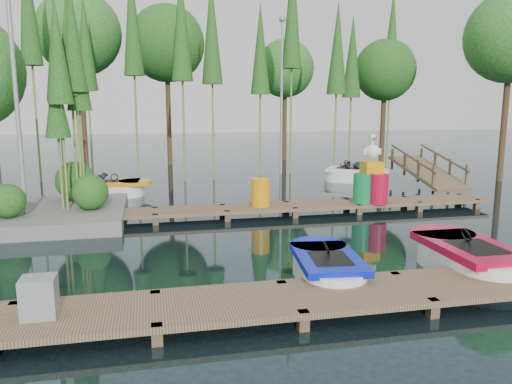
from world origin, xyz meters
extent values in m
plane|color=#1A2C31|center=(0.00, 0.00, 0.00)|extent=(90.00, 90.00, 0.00)
cube|color=brown|center=(0.00, -4.50, 0.25)|extent=(18.00, 1.50, 0.10)
cube|color=brown|center=(-4.30, -3.87, 0.05)|extent=(0.16, 0.16, 0.50)
cube|color=brown|center=(-2.15, -5.13, 0.05)|extent=(0.16, 0.16, 0.50)
cube|color=brown|center=(-2.15, -3.87, 0.05)|extent=(0.16, 0.16, 0.50)
cube|color=brown|center=(0.00, -5.13, 0.05)|extent=(0.16, 0.16, 0.50)
cube|color=brown|center=(0.00, -3.87, 0.05)|extent=(0.16, 0.16, 0.50)
cube|color=brown|center=(2.15, -5.13, 0.05)|extent=(0.16, 0.16, 0.50)
cube|color=brown|center=(2.15, -3.87, 0.05)|extent=(0.16, 0.16, 0.50)
cube|color=brown|center=(4.30, -3.87, 0.05)|extent=(0.16, 0.16, 0.50)
cube|color=brown|center=(1.00, 2.50, 0.25)|extent=(15.00, 1.20, 0.10)
cube|color=brown|center=(-6.10, 2.98, 0.05)|extent=(0.16, 0.16, 0.50)
cube|color=brown|center=(-4.07, 2.02, 0.05)|extent=(0.16, 0.16, 0.50)
cube|color=brown|center=(-4.07, 2.98, 0.05)|extent=(0.16, 0.16, 0.50)
cube|color=brown|center=(-2.04, 2.02, 0.05)|extent=(0.16, 0.16, 0.50)
cube|color=brown|center=(-2.04, 2.98, 0.05)|extent=(0.16, 0.16, 0.50)
cube|color=brown|center=(-0.01, 2.02, 0.05)|extent=(0.16, 0.16, 0.50)
cube|color=brown|center=(-0.01, 2.98, 0.05)|extent=(0.16, 0.16, 0.50)
cube|color=brown|center=(2.01, 2.02, 0.05)|extent=(0.16, 0.16, 0.50)
cube|color=brown|center=(2.01, 2.98, 0.05)|extent=(0.16, 0.16, 0.50)
cube|color=brown|center=(4.04, 2.02, 0.05)|extent=(0.16, 0.16, 0.50)
cube|color=brown|center=(4.04, 2.98, 0.05)|extent=(0.16, 0.16, 0.50)
cube|color=brown|center=(6.07, 2.02, 0.05)|extent=(0.16, 0.16, 0.50)
cube|color=brown|center=(6.07, 2.98, 0.05)|extent=(0.16, 0.16, 0.50)
cube|color=brown|center=(8.10, 2.02, 0.05)|extent=(0.16, 0.16, 0.50)
cube|color=brown|center=(8.10, 2.98, 0.05)|extent=(0.16, 0.16, 0.50)
cube|color=slate|center=(-6.00, 3.00, 0.18)|extent=(6.20, 4.20, 0.42)
sphere|color=#275E1E|center=(-5.80, 2.00, 0.84)|extent=(0.90, 0.90, 0.90)
sphere|color=#275E1E|center=(-4.40, 4.20, 0.99)|extent=(1.20, 1.20, 1.20)
sphere|color=#275E1E|center=(-3.80, 2.60, 0.89)|extent=(1.00, 1.00, 1.00)
cylinder|color=olive|center=(-4.25, 3.56, 2.97)|extent=(0.07, 0.07, 5.93)
cone|color=#275E1E|center=(-4.25, 3.56, 5.04)|extent=(0.70, 0.70, 2.97)
cylinder|color=olive|center=(-4.57, 3.40, 2.83)|extent=(0.07, 0.07, 5.66)
cone|color=#275E1E|center=(-4.57, 3.40, 4.81)|extent=(0.70, 0.70, 2.83)
cylinder|color=olive|center=(-4.07, 3.59, 2.61)|extent=(0.07, 0.07, 5.22)
cone|color=#275E1E|center=(-4.07, 3.59, 4.44)|extent=(0.70, 0.70, 2.61)
cylinder|color=olive|center=(-4.44, 2.78, 2.76)|extent=(0.07, 0.07, 5.53)
cone|color=#275E1E|center=(-4.44, 2.78, 4.70)|extent=(0.70, 0.70, 2.76)
cylinder|color=olive|center=(-4.59, 2.90, 2.01)|extent=(0.07, 0.07, 4.01)
cone|color=#275E1E|center=(-4.59, 2.90, 3.41)|extent=(0.70, 0.70, 2.01)
cylinder|color=olive|center=(-4.13, 3.45, 3.05)|extent=(0.07, 0.07, 6.11)
cone|color=#275E1E|center=(-4.13, 3.45, 5.19)|extent=(0.70, 0.70, 3.05)
cylinder|color=#412F1C|center=(12.74, 6.90, 3.03)|extent=(0.26, 0.26, 6.06)
sphere|color=#32772A|center=(12.74, 6.90, 6.06)|extent=(3.81, 3.81, 3.81)
cylinder|color=#412F1C|center=(9.99, 12.65, 2.51)|extent=(0.26, 0.26, 5.02)
sphere|color=#275E1E|center=(9.99, 12.65, 5.02)|extent=(3.16, 3.16, 3.16)
cylinder|color=#412F1C|center=(5.74, 16.70, 2.65)|extent=(0.26, 0.26, 5.31)
sphere|color=#32772A|center=(5.74, 16.70, 5.31)|extent=(3.34, 3.34, 3.34)
cylinder|color=#412F1C|center=(-1.00, 16.03, 3.23)|extent=(0.26, 0.26, 6.46)
sphere|color=#275E1E|center=(-1.00, 16.03, 6.46)|extent=(4.06, 4.06, 4.06)
cylinder|color=#412F1C|center=(-5.41, 16.00, 3.43)|extent=(0.26, 0.26, 6.85)
sphere|color=#32772A|center=(-5.41, 16.00, 6.85)|extent=(4.31, 4.31, 4.31)
cylinder|color=olive|center=(-6.71, 10.82, 4.83)|extent=(0.09, 0.09, 9.66)
cylinder|color=olive|center=(-4.68, 11.83, 3.85)|extent=(0.09, 0.09, 7.69)
cone|color=#275E1E|center=(-4.68, 11.83, 6.00)|extent=(0.90, 0.90, 4.23)
cylinder|color=olive|center=(-2.63, 11.48, 4.49)|extent=(0.09, 0.09, 8.99)
cone|color=#275E1E|center=(-2.63, 11.48, 7.01)|extent=(0.90, 0.90, 4.94)
cylinder|color=olive|center=(-0.63, 9.87, 4.22)|extent=(0.09, 0.09, 8.44)
cone|color=#275E1E|center=(-0.63, 9.87, 6.58)|extent=(0.90, 0.90, 4.64)
cylinder|color=olive|center=(0.65, 10.00, 4.11)|extent=(0.09, 0.09, 8.22)
cone|color=#275E1E|center=(0.65, 10.00, 6.41)|extent=(0.90, 0.90, 4.52)
cylinder|color=olive|center=(2.96, 10.87, 3.70)|extent=(0.09, 0.09, 7.41)
cone|color=#275E1E|center=(2.96, 10.87, 5.78)|extent=(0.90, 0.90, 4.07)
cylinder|color=olive|center=(4.49, 11.10, 4.89)|extent=(0.09, 0.09, 9.77)
cone|color=#275E1E|center=(4.49, 11.10, 7.62)|extent=(0.90, 0.90, 5.38)
cylinder|color=olive|center=(6.24, 9.83, 3.70)|extent=(0.09, 0.09, 7.40)
cone|color=#275E1E|center=(6.24, 9.83, 5.77)|extent=(0.90, 0.90, 4.07)
cylinder|color=olive|center=(7.63, 11.42, 3.57)|extent=(0.09, 0.09, 7.14)
cone|color=#275E1E|center=(7.63, 11.42, 5.57)|extent=(0.90, 0.90, 3.93)
cylinder|color=olive|center=(10.17, 12.43, 4.31)|extent=(0.09, 0.09, 8.61)
cone|color=#275E1E|center=(10.17, 12.43, 6.72)|extent=(0.90, 0.90, 4.74)
cylinder|color=gray|center=(-5.50, 2.50, 3.50)|extent=(0.12, 0.12, 7.00)
cylinder|color=gray|center=(4.00, 11.00, 3.50)|extent=(0.12, 0.12, 7.00)
sphere|color=gray|center=(4.00, 11.00, 7.10)|extent=(0.30, 0.30, 0.30)
cube|color=brown|center=(9.00, 6.50, 0.55)|extent=(1.50, 3.94, 0.95)
cube|color=brown|center=(8.30, 4.90, 0.59)|extent=(0.08, 0.08, 0.90)
cube|color=brown|center=(8.30, 6.00, 0.70)|extent=(0.08, 0.08, 0.90)
cube|color=brown|center=(8.30, 7.10, 0.81)|extent=(0.08, 0.08, 0.90)
cube|color=brown|center=(8.30, 8.20, 0.92)|extent=(0.08, 0.08, 0.90)
cube|color=brown|center=(8.30, 6.50, 1.15)|extent=(0.06, 3.54, 0.83)
cube|color=brown|center=(9.70, 4.90, 0.59)|extent=(0.08, 0.08, 0.90)
cube|color=brown|center=(9.70, 6.00, 0.70)|extent=(0.08, 0.08, 0.90)
cube|color=brown|center=(9.70, 7.10, 0.81)|extent=(0.08, 0.08, 0.90)
cube|color=brown|center=(9.70, 8.20, 0.92)|extent=(0.08, 0.08, 0.90)
cube|color=brown|center=(9.70, 6.50, 1.15)|extent=(0.06, 3.54, 0.83)
cube|color=white|center=(1.06, -3.30, 0.19)|extent=(1.25, 1.26, 0.52)
cylinder|color=white|center=(1.12, -2.74, 0.19)|extent=(1.25, 1.25, 0.52)
cylinder|color=white|center=(0.99, -3.86, 0.19)|extent=(1.25, 1.25, 0.52)
cube|color=#0716B9|center=(1.06, -3.30, 0.47)|extent=(1.37, 2.08, 0.13)
cylinder|color=#0716B9|center=(1.15, -2.48, 0.47)|extent=(1.27, 1.27, 0.13)
cube|color=black|center=(1.04, -3.49, 0.51)|extent=(0.80, 1.00, 0.06)
torus|color=black|center=(1.07, -3.16, 0.66)|extent=(0.17, 0.27, 0.25)
cube|color=white|center=(3.96, -3.45, 0.22)|extent=(1.33, 1.34, 0.60)
cylinder|color=white|center=(3.97, -2.79, 0.22)|extent=(1.33, 1.33, 0.60)
cylinder|color=white|center=(3.96, -4.11, 0.22)|extent=(1.33, 1.33, 0.60)
cube|color=#AD082D|center=(3.96, -3.45, 0.55)|extent=(1.37, 2.30, 0.15)
cylinder|color=#AD082D|center=(3.98, -2.49, 0.55)|extent=(1.36, 1.36, 0.15)
cube|color=black|center=(3.96, -3.67, 0.60)|extent=(0.83, 1.09, 0.07)
torus|color=black|center=(3.97, -3.29, 0.77)|extent=(0.17, 0.30, 0.29)
cube|color=white|center=(-3.56, 6.76, 0.20)|extent=(1.30, 1.29, 0.54)
cylinder|color=white|center=(-2.96, 6.71, 0.20)|extent=(1.29, 1.29, 0.54)
cylinder|color=white|center=(-4.15, 6.82, 0.20)|extent=(1.29, 1.29, 0.54)
cube|color=orange|center=(-3.56, 6.76, 0.50)|extent=(2.17, 1.39, 0.14)
cylinder|color=orange|center=(-2.69, 6.69, 0.50)|extent=(1.31, 1.31, 0.14)
cube|color=black|center=(-3.75, 6.78, 0.54)|extent=(1.04, 0.82, 0.06)
torus|color=black|center=(-3.41, 6.75, 0.69)|extent=(0.29, 0.17, 0.26)
imported|color=#1E1E2D|center=(-3.80, 6.79, 0.78)|extent=(0.46, 0.36, 0.97)
cube|color=white|center=(6.43, 8.07, 0.21)|extent=(1.72, 1.72, 0.57)
cylinder|color=white|center=(6.94, 7.73, 0.21)|extent=(1.71, 1.71, 0.57)
cylinder|color=white|center=(5.91, 8.42, 0.21)|extent=(1.71, 1.71, 0.57)
cube|color=white|center=(6.43, 8.07, 0.51)|extent=(2.49, 2.24, 0.14)
cylinder|color=white|center=(7.18, 7.57, 0.51)|extent=(1.75, 1.75, 0.14)
cube|color=black|center=(6.26, 8.19, 0.56)|extent=(1.27, 1.20, 0.06)
torus|color=black|center=(6.56, 7.99, 0.72)|extent=(0.32, 0.29, 0.27)
imported|color=#1E1E2D|center=(6.21, 8.22, 0.77)|extent=(0.51, 0.49, 0.93)
imported|color=#1E1E2D|center=(6.71, 8.31, 0.71)|extent=(0.40, 0.37, 0.70)
cube|color=gray|center=(-3.79, -4.50, 0.60)|extent=(0.49, 0.41, 0.60)
cylinder|color=orange|center=(1.08, 2.50, 0.72)|extent=(0.56, 0.56, 0.84)
cylinder|color=#0D793B|center=(4.28, 2.30, 0.76)|extent=(0.61, 0.61, 0.92)
cylinder|color=white|center=(4.89, 2.60, 0.76)|extent=(0.61, 0.61, 0.92)
cylinder|color=#A80C27|center=(4.69, 2.09, 0.76)|extent=(0.61, 0.61, 0.92)
cube|color=orange|center=(4.58, 2.40, 1.40)|extent=(0.56, 0.56, 0.36)
sphere|color=white|center=(4.58, 2.40, 1.88)|extent=(0.45, 0.45, 0.45)
cylinder|color=white|center=(4.58, 2.40, 2.14)|extent=(0.10, 0.10, 0.31)
sphere|color=white|center=(4.58, 2.40, 2.31)|extent=(0.20, 0.20, 0.20)
cone|color=orange|center=(4.58, 2.20, 2.29)|extent=(0.10, 0.31, 0.10)
cube|color=white|center=(4.58, 2.40, 1.88)|extent=(0.56, 0.06, 0.18)
cylinder|color=gray|center=(4.79, 2.50, 0.59)|extent=(0.10, 0.10, 0.57)
sphere|color=white|center=(4.79, 2.50, 0.97)|extent=(0.19, 0.19, 0.19)
cube|color=gray|center=(4.79, 2.50, 0.97)|extent=(0.48, 0.04, 0.04)
cone|color=orange|center=(4.79, 2.39, 0.97)|extent=(0.04, 0.10, 0.04)
camera|label=1|loc=(-2.18, -11.82, 3.36)|focal=35.00mm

